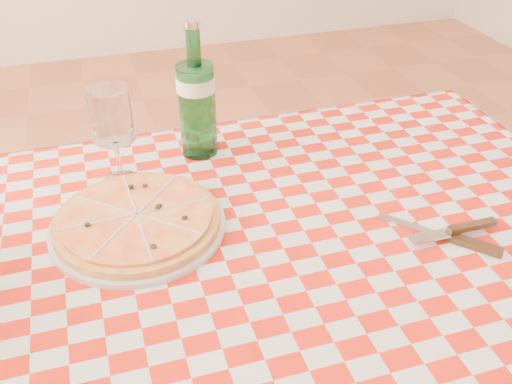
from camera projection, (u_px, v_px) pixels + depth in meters
dining_table at (276, 277)px, 1.07m from camera, size 1.20×0.80×0.75m
tablecloth at (277, 238)px, 1.02m from camera, size 1.30×0.90×0.01m
pizza_plate at (137, 220)px, 1.02m from camera, size 0.33×0.33×0.04m
water_bottle at (196, 90)px, 1.17m from camera, size 0.08×0.08×0.29m
wine_glass at (115, 137)px, 1.10m from camera, size 0.09×0.09×0.20m
cutlery at (448, 233)px, 1.00m from camera, size 0.29×0.27×0.03m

